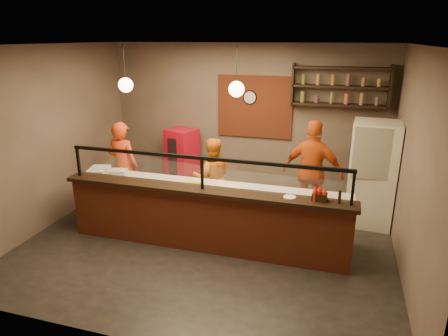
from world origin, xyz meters
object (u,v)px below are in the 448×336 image
(pizza_dough, at_px, (227,190))
(cook_right, at_px, (313,172))
(condiment_caddy, at_px, (320,196))
(pepper_mill, at_px, (340,197))
(wall_clock, at_px, (250,97))
(fridge, at_px, (372,174))
(red_cooler, at_px, (182,160))
(cook_mid, at_px, (212,178))
(cook_left, at_px, (123,166))

(pizza_dough, bearing_deg, cook_right, 42.36)
(condiment_caddy, xyz_separation_m, pepper_mill, (0.28, -0.05, 0.04))
(wall_clock, relative_size, fridge, 0.16)
(red_cooler, xyz_separation_m, pizza_dough, (1.62, -2.01, 0.21))
(fridge, xyz_separation_m, red_cooler, (-3.95, 0.64, -0.26))
(red_cooler, bearing_deg, pizza_dough, -31.64)
(red_cooler, relative_size, condiment_caddy, 6.77)
(cook_mid, height_order, pizza_dough, cook_mid)
(cook_left, xyz_separation_m, cook_right, (3.61, 0.50, 0.07))
(pizza_dough, bearing_deg, condiment_caddy, -14.29)
(fridge, height_order, red_cooler, fridge)
(wall_clock, xyz_separation_m, cook_mid, (-0.37, -1.45, -1.33))
(cook_right, xyz_separation_m, pizza_dough, (-1.29, -1.18, -0.05))
(cook_right, distance_m, condiment_caddy, 1.59)
(fridge, height_order, pepper_mill, fridge)
(pepper_mill, bearing_deg, cook_right, 106.99)
(cook_right, relative_size, condiment_caddy, 9.37)
(wall_clock, distance_m, pepper_mill, 3.50)
(cook_mid, distance_m, pepper_mill, 2.69)
(cook_right, bearing_deg, red_cooler, -4.45)
(pizza_dough, bearing_deg, wall_clock, 94.16)
(cook_mid, xyz_separation_m, cook_right, (1.84, 0.31, 0.19))
(cook_mid, height_order, pepper_mill, cook_mid)
(cook_right, distance_m, red_cooler, 3.04)
(cook_mid, height_order, fridge, fridge)
(cook_mid, xyz_separation_m, fridge, (2.87, 0.50, 0.19))
(cook_mid, xyz_separation_m, condiment_caddy, (2.05, -1.25, 0.35))
(red_cooler, bearing_deg, pepper_mill, -16.15)
(pepper_mill, bearing_deg, pizza_dough, 166.48)
(wall_clock, xyz_separation_m, red_cooler, (-1.45, -0.31, -1.41))
(cook_left, bearing_deg, condiment_caddy, 169.84)
(cook_right, xyz_separation_m, red_cooler, (-2.92, 0.83, -0.27))
(condiment_caddy, distance_m, pepper_mill, 0.28)
(cook_mid, distance_m, fridge, 2.92)
(pepper_mill, bearing_deg, fridge, 73.08)
(fridge, bearing_deg, cook_right, -166.19)
(cook_left, relative_size, fridge, 0.93)
(cook_mid, xyz_separation_m, pepper_mill, (2.33, -1.30, 0.39))
(wall_clock, xyz_separation_m, pizza_dough, (0.17, -2.32, -1.19))
(red_cooler, height_order, pizza_dough, red_cooler)
(cook_right, height_order, fridge, cook_right)
(cook_right, bearing_deg, fridge, -158.31)
(fridge, height_order, pizza_dough, fridge)
(cook_right, xyz_separation_m, condiment_caddy, (0.21, -1.56, 0.16))
(cook_left, distance_m, fridge, 4.70)
(wall_clock, height_order, cook_mid, wall_clock)
(cook_right, distance_m, pizza_dough, 1.75)
(cook_left, relative_size, red_cooler, 1.29)
(red_cooler, relative_size, pepper_mill, 7.04)
(cook_left, height_order, cook_mid, cook_left)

